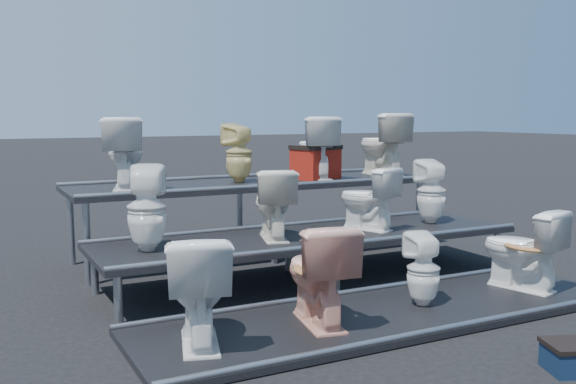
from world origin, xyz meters
name	(u,v)px	position (x,y,z in m)	size (l,w,h in m)	color
ground	(311,281)	(0.00, 0.00, 0.00)	(80.00, 80.00, 0.00)	black
tier_front	(389,314)	(0.00, -1.30, 0.03)	(4.20, 1.20, 0.06)	black
tier_mid	(311,258)	(0.00, 0.00, 0.23)	(4.20, 1.20, 0.46)	black
tier_back	(256,218)	(0.00, 1.30, 0.43)	(4.20, 1.20, 0.86)	black
toilet_0	(198,289)	(-1.61, -1.30, 0.45)	(0.43, 0.76, 0.77)	white
toilet_1	(318,273)	(-0.67, -1.30, 0.45)	(0.43, 0.76, 0.78)	#EBA58D
toilet_2	(423,269)	(0.33, -1.30, 0.36)	(0.27, 0.28, 0.61)	white
toilet_3	(522,249)	(1.45, -1.30, 0.43)	(0.41, 0.72, 0.73)	white
toilet_4	(147,208)	(-1.61, 0.00, 0.83)	(0.34, 0.34, 0.74)	white
toilet_5	(273,204)	(-0.41, 0.00, 0.79)	(0.37, 0.65, 0.67)	silver
toilet_6	(367,198)	(0.65, 0.00, 0.78)	(0.36, 0.63, 0.64)	white
toilet_7	(431,191)	(1.48, 0.00, 0.80)	(0.31, 0.32, 0.69)	white
toilet_8	(124,153)	(-1.49, 1.30, 1.23)	(0.41, 0.72, 0.74)	white
toilet_9	(239,153)	(-0.21, 1.30, 1.19)	(0.30, 0.31, 0.67)	#DECC84
toilet_10	(315,148)	(0.79, 1.30, 1.23)	(0.41, 0.72, 0.74)	white
toilet_11	(382,144)	(1.75, 1.30, 1.25)	(0.44, 0.76, 0.78)	silver
red_crate	(316,164)	(0.77, 1.26, 1.04)	(0.49, 0.39, 0.35)	maroon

